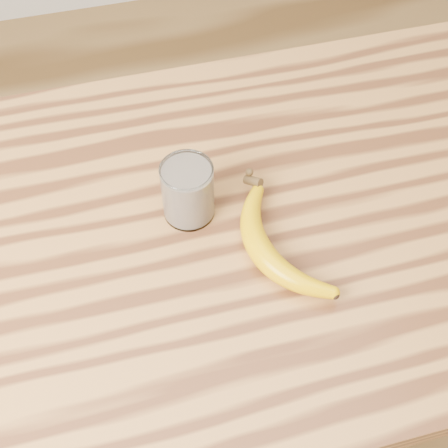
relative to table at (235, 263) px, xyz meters
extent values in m
plane|color=brown|center=(0.00, 0.00, -0.77)|extent=(4.00, 4.00, 0.00)
cube|color=#A26C34|center=(0.00, 0.00, 0.11)|extent=(1.20, 0.80, 0.04)
cylinder|color=brown|center=(0.54, 0.34, -0.34)|extent=(0.06, 0.06, 0.86)
cylinder|color=white|center=(-0.07, 0.04, 0.18)|extent=(0.08, 0.08, 0.11)
torus|color=white|center=(-0.07, 0.04, 0.23)|extent=(0.08, 0.08, 0.00)
cylinder|color=beige|center=(-0.07, 0.04, 0.18)|extent=(0.08, 0.08, 0.09)
camera|label=1|loc=(-0.17, -0.59, 0.95)|focal=50.00mm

